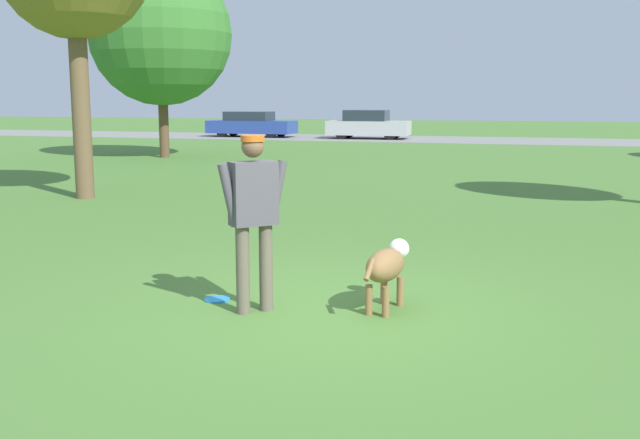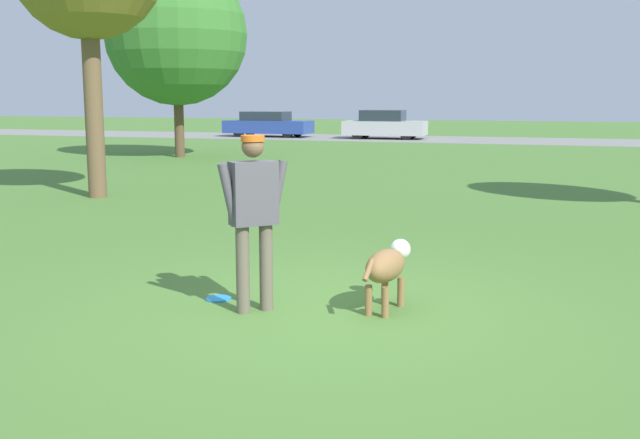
{
  "view_description": "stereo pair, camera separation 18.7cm",
  "coord_description": "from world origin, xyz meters",
  "px_view_note": "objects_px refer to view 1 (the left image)",
  "views": [
    {
      "loc": [
        2.04,
        -6.67,
        2.05
      ],
      "look_at": [
        0.03,
        0.06,
        0.9
      ],
      "focal_mm": 42.0,
      "sensor_mm": 36.0,
      "label": 1
    },
    {
      "loc": [
        2.21,
        -6.61,
        2.05
      ],
      "look_at": [
        0.03,
        0.06,
        0.9
      ],
      "focal_mm": 42.0,
      "sensor_mm": 36.0,
      "label": 2
    }
  ],
  "objects_px": {
    "person": "(254,208)",
    "dog": "(387,266)",
    "frisbee": "(217,299)",
    "tree_far_left": "(161,34)",
    "parked_car_blue": "(251,125)",
    "parked_car_silver": "(368,125)"
  },
  "relations": [
    {
      "from": "parked_car_blue",
      "to": "tree_far_left",
      "type": "bearing_deg",
      "value": -80.28
    },
    {
      "from": "frisbee",
      "to": "parked_car_blue",
      "type": "bearing_deg",
      "value": 111.14
    },
    {
      "from": "person",
      "to": "parked_car_blue",
      "type": "height_order",
      "value": "person"
    },
    {
      "from": "frisbee",
      "to": "parked_car_silver",
      "type": "height_order",
      "value": "parked_car_silver"
    },
    {
      "from": "frisbee",
      "to": "parked_car_blue",
      "type": "distance_m",
      "value": 31.52
    },
    {
      "from": "person",
      "to": "tree_far_left",
      "type": "distance_m",
      "value": 19.49
    },
    {
      "from": "dog",
      "to": "parked_car_blue",
      "type": "bearing_deg",
      "value": 31.91
    },
    {
      "from": "dog",
      "to": "parked_car_blue",
      "type": "height_order",
      "value": "parked_car_blue"
    },
    {
      "from": "frisbee",
      "to": "tree_far_left",
      "type": "bearing_deg",
      "value": 119.77
    },
    {
      "from": "frisbee",
      "to": "tree_far_left",
      "type": "xyz_separation_m",
      "value": [
        -9.31,
        16.27,
        4.12
      ]
    },
    {
      "from": "parked_car_blue",
      "to": "parked_car_silver",
      "type": "height_order",
      "value": "parked_car_silver"
    },
    {
      "from": "parked_car_silver",
      "to": "dog",
      "type": "bearing_deg",
      "value": -78.69
    },
    {
      "from": "person",
      "to": "frisbee",
      "type": "distance_m",
      "value": 1.17
    },
    {
      "from": "parked_car_blue",
      "to": "frisbee",
      "type": "bearing_deg",
      "value": -68.05
    },
    {
      "from": "tree_far_left",
      "to": "parked_car_silver",
      "type": "height_order",
      "value": "tree_far_left"
    },
    {
      "from": "person",
      "to": "parked_car_blue",
      "type": "bearing_deg",
      "value": 67.41
    },
    {
      "from": "person",
      "to": "frisbee",
      "type": "relative_size",
      "value": 6.45
    },
    {
      "from": "tree_far_left",
      "to": "parked_car_silver",
      "type": "relative_size",
      "value": 1.62
    },
    {
      "from": "person",
      "to": "parked_car_silver",
      "type": "xyz_separation_m",
      "value": [
        -5.7,
        29.65,
        -0.33
      ]
    },
    {
      "from": "dog",
      "to": "tree_far_left",
      "type": "xyz_separation_m",
      "value": [
        -11.03,
        16.09,
        3.7
      ]
    },
    {
      "from": "person",
      "to": "dog",
      "type": "relative_size",
      "value": 1.6
    },
    {
      "from": "dog",
      "to": "tree_far_left",
      "type": "height_order",
      "value": "tree_far_left"
    }
  ]
}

